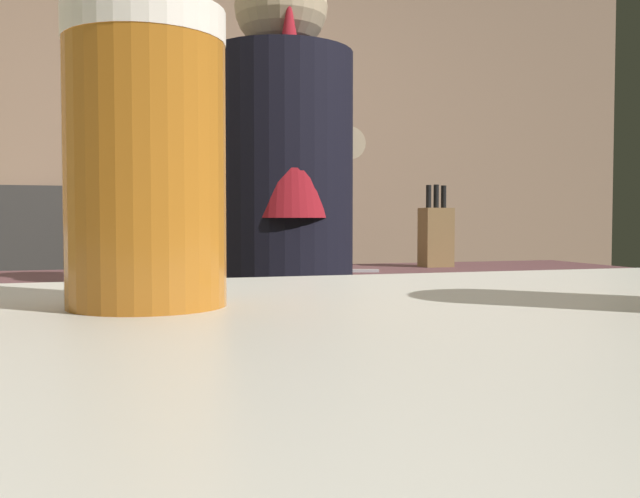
{
  "coord_description": "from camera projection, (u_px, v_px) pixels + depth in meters",
  "views": [
    {
      "loc": [
        -0.28,
        -1.31,
        1.07
      ],
      "look_at": [
        -0.11,
        -0.75,
        1.04
      ],
      "focal_mm": 38.98,
      "sensor_mm": 36.0,
      "label": 1
    }
  ],
  "objects": [
    {
      "name": "mixing_bowl",
      "position": [
        149.0,
        266.0,
        2.05
      ],
      "size": [
        0.16,
        0.16,
        0.04
      ],
      "primitive_type": "cylinder",
      "color": "#C24C3C",
      "rests_on": "prep_counter"
    },
    {
      "name": "knife_block",
      "position": [
        436.0,
        236.0,
        2.36
      ],
      "size": [
        0.1,
        0.08,
        0.28
      ],
      "color": "olive",
      "rests_on": "prep_counter"
    },
    {
      "name": "prep_counter",
      "position": [
        320.0,
        415.0,
        2.18
      ],
      "size": [
        2.1,
        0.6,
        0.91
      ],
      "primitive_type": "cube",
      "color": "brown",
      "rests_on": "ground"
    },
    {
      "name": "bottle_vinegar",
      "position": [
        126.0,
        173.0,
        3.12
      ],
      "size": [
        0.07,
        0.07,
        0.18
      ],
      "color": "#D8C483",
      "rests_on": "back_shelf"
    },
    {
      "name": "back_shelf",
      "position": [
        122.0,
        323.0,
        3.12
      ],
      "size": [
        0.96,
        0.36,
        1.21
      ],
      "primitive_type": "cube",
      "color": "#3A3735",
      "rests_on": "ground"
    },
    {
      "name": "wall_back",
      "position": [
        167.0,
        162.0,
        3.42
      ],
      "size": [
        5.2,
        0.1,
        2.7
      ],
      "primitive_type": "cube",
      "color": "#9B7860",
      "rests_on": "ground"
    },
    {
      "name": "bottle_olive_oil",
      "position": [
        100.0,
        171.0,
        2.98
      ],
      "size": [
        0.06,
        0.06,
        0.18
      ],
      "color": "black",
      "rests_on": "back_shelf"
    },
    {
      "name": "bottle_soy",
      "position": [
        204.0,
        172.0,
        3.24
      ],
      "size": [
        0.06,
        0.06,
        0.21
      ],
      "color": "#D7CF84",
      "rests_on": "back_shelf"
    },
    {
      "name": "chefs_knife",
      "position": [
        340.0,
        271.0,
        2.12
      ],
      "size": [
        0.24,
        0.1,
        0.01
      ],
      "primitive_type": "cube",
      "rotation": [
        0.0,
        0.0,
        -0.3
      ],
      "color": "silver",
      "rests_on": "prep_counter"
    },
    {
      "name": "pint_glass_near",
      "position": [
        146.0,
        160.0,
        0.36
      ],
      "size": [
        0.08,
        0.08,
        0.15
      ],
      "color": "#B6681E",
      "rests_on": "bar_counter"
    },
    {
      "name": "bartender",
      "position": [
        282.0,
        259.0,
        1.65
      ],
      "size": [
        0.44,
        0.52,
        1.68
      ],
      "rotation": [
        0.0,
        0.0,
        1.52
      ],
      "color": "#2C273D",
      "rests_on": "ground"
    }
  ]
}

